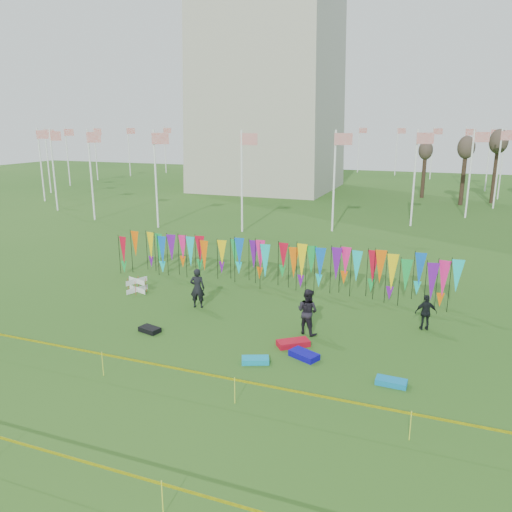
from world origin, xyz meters
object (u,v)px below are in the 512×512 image
(person_right, at_px, (426,313))
(person_mid, at_px, (307,311))
(kite_bag_teal, at_px, (391,382))
(box_kite, at_px, (137,285))
(kite_bag_blue, at_px, (304,355))
(person_left, at_px, (197,288))
(kite_bag_black, at_px, (150,329))
(kite_bag_red, at_px, (293,343))
(kite_bag_turquoise, at_px, (255,360))

(person_right, bearing_deg, person_mid, 8.60)
(person_mid, distance_m, kite_bag_teal, 4.95)
(box_kite, xyz_separation_m, person_right, (14.16, 0.20, 0.40))
(box_kite, xyz_separation_m, person_mid, (9.60, -1.95, 0.60))
(person_mid, relative_size, kite_bag_blue, 1.78)
(kite_bag_blue, height_order, kite_bag_teal, kite_bag_blue)
(box_kite, bearing_deg, person_left, -11.97)
(kite_bag_black, bearing_deg, kite_bag_red, 7.82)
(box_kite, height_order, kite_bag_black, box_kite)
(person_left, xyz_separation_m, person_right, (10.21, 1.04, -0.18))
(person_mid, bearing_deg, kite_bag_black, 38.22)
(person_left, bearing_deg, kite_bag_turquoise, 121.83)
(kite_bag_teal, bearing_deg, box_kite, 159.31)
(kite_bag_blue, height_order, kite_bag_red, kite_bag_red)
(person_left, bearing_deg, person_mid, 154.16)
(person_left, bearing_deg, kite_bag_red, 140.81)
(box_kite, height_order, person_right, person_right)
(person_right, distance_m, kite_bag_black, 11.63)
(box_kite, height_order, kite_bag_blue, box_kite)
(person_mid, height_order, kite_bag_blue, person_mid)
(kite_bag_red, bearing_deg, person_right, 36.64)
(person_right, height_order, kite_bag_turquoise, person_right)
(kite_bag_turquoise, xyz_separation_m, kite_bag_red, (0.88, 1.86, 0.02))
(person_left, xyz_separation_m, kite_bag_black, (-0.55, -3.31, -0.85))
(person_right, bearing_deg, kite_bag_teal, 64.64)
(person_mid, height_order, person_right, person_mid)
(person_right, relative_size, kite_bag_turquoise, 1.56)
(person_left, bearing_deg, kite_bag_teal, 141.17)
(kite_bag_turquoise, xyz_separation_m, kite_bag_black, (-5.14, 1.03, 0.00))
(kite_bag_black, relative_size, kite_bag_teal, 0.87)
(person_left, distance_m, kite_bag_blue, 7.04)
(person_left, distance_m, kite_bag_black, 3.47)
(box_kite, relative_size, person_left, 0.39)
(person_left, bearing_deg, kite_bag_black, 65.84)
(kite_bag_red, bearing_deg, kite_bag_blue, -51.27)
(person_mid, bearing_deg, box_kite, 7.17)
(box_kite, distance_m, kite_bag_blue, 10.92)
(person_right, height_order, kite_bag_red, person_right)
(kite_bag_red, xyz_separation_m, kite_bag_black, (-6.02, -0.83, -0.01))
(person_left, relative_size, person_right, 1.24)
(kite_bag_teal, bearing_deg, kite_bag_blue, 164.95)
(person_right, xyz_separation_m, kite_bag_black, (-10.76, -4.35, -0.67))
(kite_bag_blue, bearing_deg, person_right, 47.06)
(box_kite, relative_size, person_mid, 0.38)
(box_kite, xyz_separation_m, person_left, (3.95, -0.84, 0.58))
(kite_bag_red, bearing_deg, person_left, 155.54)
(box_kite, height_order, person_left, person_left)
(person_right, relative_size, kite_bag_black, 1.75)
(person_left, relative_size, person_mid, 0.99)
(box_kite, bearing_deg, kite_bag_black, -50.68)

